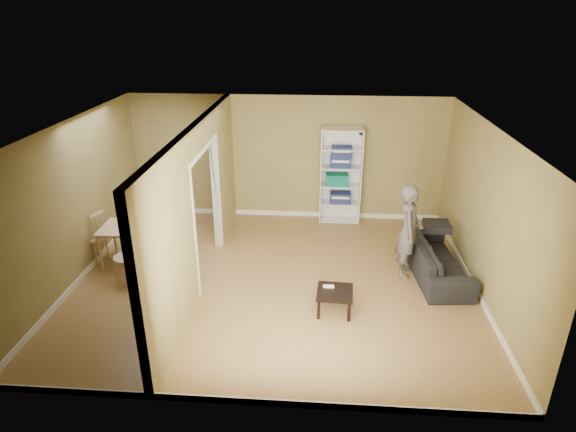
% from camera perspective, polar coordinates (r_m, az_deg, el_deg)
% --- Properties ---
extents(room_shell, '(6.50, 6.50, 6.50)m').
position_cam_1_polar(room_shell, '(7.52, -1.63, 0.83)').
color(room_shell, olive).
rests_on(room_shell, ground).
extents(partition, '(0.22, 5.50, 2.60)m').
position_cam_1_polar(partition, '(7.73, -10.51, 1.07)').
color(partition, olive).
rests_on(partition, ground).
extents(wall_speaker, '(0.10, 0.10, 0.10)m').
position_cam_1_polar(wall_speaker, '(9.90, 8.73, 9.84)').
color(wall_speaker, black).
rests_on(wall_speaker, room_shell).
extents(sofa, '(2.01, 1.00, 0.74)m').
position_cam_1_polar(sofa, '(8.51, 17.21, -4.38)').
color(sofa, '#29282C').
rests_on(sofa, ground).
extents(person, '(0.78, 0.66, 1.89)m').
position_cam_1_polar(person, '(8.13, 14.21, -0.84)').
color(person, slate).
rests_on(person, ground).
extents(bookshelf, '(0.84, 0.37, 2.00)m').
position_cam_1_polar(bookshelf, '(10.04, 6.25, 4.81)').
color(bookshelf, white).
rests_on(bookshelf, ground).
extents(paper_box_navy_a, '(0.43, 0.28, 0.22)m').
position_cam_1_polar(paper_box_navy_a, '(10.15, 6.21, 2.22)').
color(paper_box_navy_a, navy).
rests_on(paper_box_navy_a, bookshelf).
extents(paper_box_teal, '(0.45, 0.29, 0.23)m').
position_cam_1_polar(paper_box_teal, '(10.01, 5.81, 4.36)').
color(paper_box_teal, '#1E755C').
rests_on(paper_box_teal, bookshelf).
extents(paper_box_navy_b, '(0.42, 0.27, 0.21)m').
position_cam_1_polar(paper_box_navy_b, '(9.90, 6.24, 6.43)').
color(paper_box_navy_b, navy).
rests_on(paper_box_navy_b, bookshelf).
extents(paper_box_navy_c, '(0.41, 0.27, 0.21)m').
position_cam_1_polar(paper_box_navy_c, '(9.84, 6.39, 7.60)').
color(paper_box_navy_c, navy).
rests_on(paper_box_navy_c, bookshelf).
extents(coffee_table, '(0.53, 0.53, 0.35)m').
position_cam_1_polar(coffee_table, '(7.25, 5.57, -9.20)').
color(coffee_table, black).
rests_on(coffee_table, ground).
extents(game_controller, '(0.16, 0.04, 0.03)m').
position_cam_1_polar(game_controller, '(7.29, 4.82, -8.31)').
color(game_controller, white).
rests_on(game_controller, coffee_table).
extents(dining_table, '(1.12, 0.75, 0.70)m').
position_cam_1_polar(dining_table, '(8.79, -17.77, -1.68)').
color(dining_table, '#CCAD8D').
rests_on(dining_table, ground).
extents(chair_left, '(0.54, 0.54, 0.95)m').
position_cam_1_polar(chair_left, '(9.19, -22.18, -2.24)').
color(chair_left, tan).
rests_on(chair_left, ground).
extents(chair_near, '(0.48, 0.48, 0.95)m').
position_cam_1_polar(chair_near, '(8.30, -18.56, -4.48)').
color(chair_near, tan).
rests_on(chair_near, ground).
extents(chair_far, '(0.52, 0.52, 0.88)m').
position_cam_1_polar(chair_far, '(9.38, -15.65, -1.02)').
color(chair_far, tan).
rests_on(chair_far, ground).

